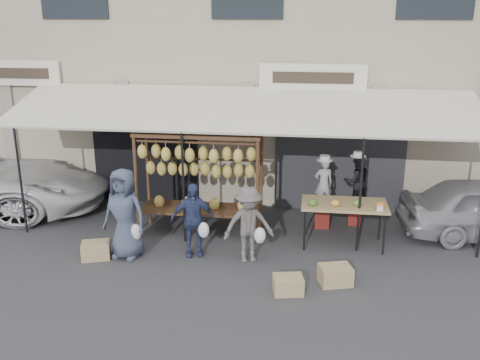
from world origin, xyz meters
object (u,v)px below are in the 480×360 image
object	(u,v)px
produce_table	(345,205)
customer_right	(249,225)
customer_mid	(193,220)
crate_near_b	(335,275)
vendor_right	(357,181)
vendor_left	(324,184)
customer_left	(125,214)
banana_rack	(199,163)
crate_near_a	(288,285)
crate_far	(96,250)

from	to	relation	value
produce_table	customer_right	world-z (taller)	customer_right
customer_mid	crate_near_b	xyz separation A→B (m)	(2.71, -0.83, -0.57)
vendor_right	customer_mid	size ratio (longest dim) A/B	0.83
vendor_left	crate_near_b	xyz separation A→B (m)	(0.20, -2.61, -0.83)
customer_left	vendor_right	bearing A→B (deg)	38.82
banana_rack	crate_near_a	size ratio (longest dim) A/B	5.26
banana_rack	crate_far	world-z (taller)	banana_rack
crate_near_b	crate_far	bearing A→B (deg)	174.65
crate_near_a	crate_far	distance (m)	3.84
banana_rack	crate_near_b	distance (m)	3.63
vendor_right	customer_left	world-z (taller)	customer_left
crate_near_a	crate_far	world-z (taller)	crate_far
vendor_left	vendor_right	world-z (taller)	vendor_right
crate_near_b	vendor_left	bearing A→B (deg)	94.39
customer_mid	crate_near_a	bearing A→B (deg)	-49.18
banana_rack	vendor_left	world-z (taller)	banana_rack
produce_table	customer_mid	xyz separation A→B (m)	(-2.92, -0.83, -0.13)
vendor_left	customer_mid	world-z (taller)	vendor_left
vendor_right	customer_left	size ratio (longest dim) A/B	0.68
produce_table	crate_near_b	xyz separation A→B (m)	(-0.21, -1.66, -0.70)
vendor_left	customer_mid	size ratio (longest dim) A/B	0.76
customer_left	crate_near_a	size ratio (longest dim) A/B	3.59
vendor_left	customer_mid	bearing A→B (deg)	19.26
vendor_left	customer_left	size ratio (longest dim) A/B	0.63
customer_mid	customer_right	xyz separation A→B (m)	(1.10, -0.11, 0.00)
crate_far	crate_near_a	bearing A→B (deg)	-12.88
customer_left	banana_rack	bearing A→B (deg)	58.85
customer_left	crate_near_b	world-z (taller)	customer_left
customer_left	customer_right	size ratio (longest dim) A/B	1.21
customer_left	customer_mid	world-z (taller)	customer_left
customer_left	customer_right	xyz separation A→B (m)	(2.36, 0.14, -0.15)
vendor_right	customer_right	size ratio (longest dim) A/B	0.82
produce_table	vendor_right	bearing A→B (deg)	75.45
vendor_left	produce_table	bearing A→B (deg)	97.10
banana_rack	crate_near_b	size ratio (longest dim) A/B	4.78
banana_rack	customer_left	distance (m)	1.88
customer_mid	customer_right	bearing A→B (deg)	-21.67
vendor_left	crate_far	bearing A→B (deg)	10.54
banana_rack	customer_left	xyz separation A→B (m)	(-1.19, -1.28, -0.68)
produce_table	customer_left	world-z (taller)	customer_left
vendor_left	customer_mid	distance (m)	3.09
banana_rack	produce_table	distance (m)	3.08
customer_mid	customer_right	world-z (taller)	customer_right
crate_far	customer_mid	bearing A→B (deg)	12.28
banana_rack	customer_right	distance (m)	1.83
crate_near_b	banana_rack	bearing A→B (deg)	146.33
customer_right	crate_near_b	size ratio (longest dim) A/B	2.71
crate_far	vendor_right	bearing A→B (deg)	25.69
customer_mid	crate_far	size ratio (longest dim) A/B	2.77
vendor_left	crate_far	xyz separation A→B (m)	(-4.35, -2.18, -0.84)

